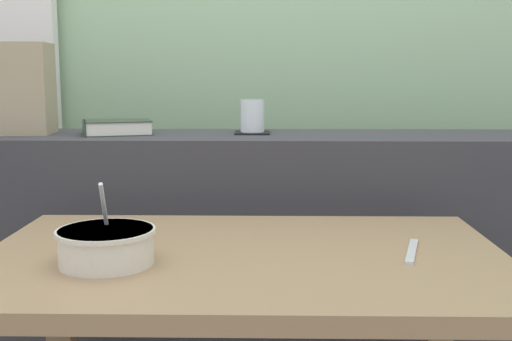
% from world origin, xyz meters
% --- Properties ---
extents(dark_console_ledge, '(2.80, 0.36, 0.86)m').
position_xyz_m(dark_console_ledge, '(0.00, 0.55, 0.43)').
color(dark_console_ledge, '#38383D').
rests_on(dark_console_ledge, ground).
extents(breakfast_table, '(1.02, 0.65, 0.69)m').
position_xyz_m(breakfast_table, '(0.09, -0.07, 0.57)').
color(breakfast_table, '#826849').
rests_on(breakfast_table, ground).
extents(coaster_square, '(0.10, 0.10, 0.00)m').
position_xyz_m(coaster_square, '(0.09, 0.57, 0.86)').
color(coaster_square, black).
rests_on(coaster_square, dark_console_ledge).
extents(juice_glass, '(0.07, 0.07, 0.09)m').
position_xyz_m(juice_glass, '(0.09, 0.57, 0.91)').
color(juice_glass, white).
rests_on(juice_glass, coaster_square).
extents(closed_book, '(0.22, 0.19, 0.04)m').
position_xyz_m(closed_book, '(-0.30, 0.54, 0.88)').
color(closed_book, '#334233').
rests_on(closed_book, dark_console_ledge).
extents(soup_bowl, '(0.18, 0.18, 0.16)m').
position_xyz_m(soup_bowl, '(-0.16, -0.15, 0.72)').
color(soup_bowl, silver).
rests_on(soup_bowl, breakfast_table).
extents(fork_utensil, '(0.06, 0.17, 0.01)m').
position_xyz_m(fork_utensil, '(0.41, -0.06, 0.69)').
color(fork_utensil, silver).
rests_on(fork_utensil, breakfast_table).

